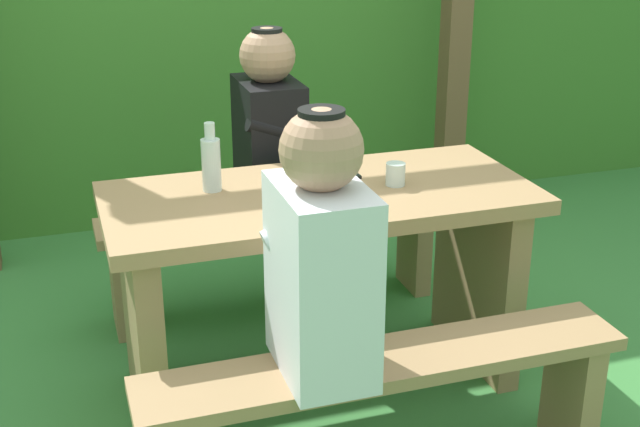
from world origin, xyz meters
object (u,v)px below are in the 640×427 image
object	(u,v)px
bench_far	(275,237)
bench_near	(385,395)
person_black_coat	(269,129)
cell_phone	(345,172)
drinking_glass	(395,174)
bottle_left	(211,162)
picnic_table	(320,255)
person_white_shirt	(321,255)

from	to	relation	value
bench_far	bench_near	bearing A→B (deg)	-90.00
person_black_coat	cell_phone	distance (m)	0.48
bench_near	bench_far	size ratio (longest dim) A/B	1.00
drinking_glass	bottle_left	distance (m)	0.60
picnic_table	cell_phone	bearing A→B (deg)	45.59
drinking_glass	bench_near	bearing A→B (deg)	-114.05
drinking_glass	cell_phone	bearing A→B (deg)	126.76
person_white_shirt	cell_phone	size ratio (longest dim) A/B	5.14
person_white_shirt	drinking_glass	xyz separation A→B (m)	(0.44, 0.57, -0.01)
bench_near	cell_phone	bearing A→B (deg)	79.57
person_white_shirt	bottle_left	xyz separation A→B (m)	(-0.14, 0.70, 0.05)
picnic_table	bottle_left	bearing A→B (deg)	161.06
bench_near	cell_phone	distance (m)	0.85
bottle_left	person_white_shirt	bearing A→B (deg)	-78.54
bench_far	cell_phone	xyz separation A→B (m)	(0.13, -0.46, 0.41)
drinking_glass	picnic_table	bearing A→B (deg)	174.77
cell_phone	person_black_coat	bearing A→B (deg)	107.08
person_black_coat	bench_near	bearing A→B (deg)	-89.35
bench_far	bottle_left	world-z (taller)	bottle_left
bench_far	cell_phone	bearing A→B (deg)	-73.57
picnic_table	bench_far	size ratio (longest dim) A/B	1.00
person_white_shirt	cell_phone	world-z (taller)	person_white_shirt
bench_far	person_black_coat	world-z (taller)	person_black_coat
picnic_table	bottle_left	world-z (taller)	bottle_left
person_white_shirt	bench_far	bearing A→B (deg)	80.93
bench_near	person_black_coat	world-z (taller)	person_black_coat
bench_near	bottle_left	size ratio (longest dim) A/B	6.17
drinking_glass	person_white_shirt	bearing A→B (deg)	-128.04
person_black_coat	drinking_glass	world-z (taller)	person_black_coat
bench_far	person_black_coat	size ratio (longest dim) A/B	1.95
picnic_table	bench_far	world-z (taller)	picnic_table
person_white_shirt	bottle_left	world-z (taller)	person_white_shirt
person_white_shirt	bench_near	bearing A→B (deg)	-1.00
person_black_coat	picnic_table	bearing A→B (deg)	-88.70
person_black_coat	cell_phone	world-z (taller)	person_black_coat
picnic_table	drinking_glass	world-z (taller)	drinking_glass
bench_far	person_white_shirt	xyz separation A→B (m)	(-0.19, -1.18, 0.45)
picnic_table	drinking_glass	distance (m)	0.37
drinking_glass	cell_phone	xyz separation A→B (m)	(-0.12, 0.16, -0.03)
picnic_table	bench_far	xyz separation A→B (m)	(0.00, 0.59, -0.18)
bench_near	person_black_coat	bearing A→B (deg)	90.65
picnic_table	bench_far	distance (m)	0.62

